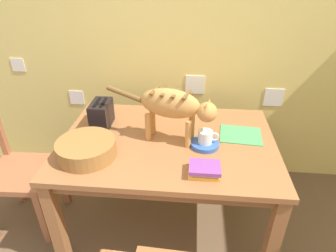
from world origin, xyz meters
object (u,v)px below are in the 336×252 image
cat (174,106)px  wooden_chair_far (14,170)px  coffee_mug (206,137)px  wicker_basket (86,148)px  toaster (101,114)px  dining_table (168,151)px  book_stack (204,169)px  magazine (241,135)px  saucer_bowl (205,144)px

cat → wooden_chair_far: (-1.09, -0.07, -0.50)m
coffee_mug → wicker_basket: bearing=-166.6°
wicker_basket → toaster: bearing=92.2°
dining_table → cat: 0.33m
book_stack → wicker_basket: bearing=171.6°
magazine → toaster: size_ratio=1.30×
coffee_mug → book_stack: bearing=-92.2°
coffee_mug → wooden_chair_far: bearing=-178.9°
cat → coffee_mug: bearing=90.2°
wicker_basket → toaster: toaster is taller
magazine → wicker_basket: size_ratio=0.77×
magazine → book_stack: book_stack is taller
cat → book_stack: bearing=44.7°
toaster → wooden_chair_far: wooden_chair_far is taller
coffee_mug → magazine: bearing=32.4°
cat → wooden_chair_far: size_ratio=0.72×
saucer_bowl → wicker_basket: bearing=-166.5°
wicker_basket → wooden_chair_far: bearing=167.0°
cat → toaster: bearing=-92.6°
saucer_bowl → toaster: bearing=164.3°
saucer_bowl → wooden_chair_far: (-1.28, -0.02, -0.28)m
book_stack → toaster: toaster is taller
wooden_chair_far → book_stack: bearing=77.0°
coffee_mug → toaster: 0.72m
saucer_bowl → wooden_chair_far: size_ratio=0.18×
coffee_mug → toaster: bearing=164.4°
wooden_chair_far → wicker_basket: bearing=74.6°
saucer_bowl → book_stack: (-0.01, -0.26, 0.01)m
dining_table → book_stack: book_stack is taller
wicker_basket → wooden_chair_far: size_ratio=0.36×
cat → wicker_basket: (-0.49, -0.21, -0.19)m
dining_table → wooden_chair_far: wooden_chair_far is taller
saucer_bowl → toaster: 0.72m
dining_table → book_stack: (0.22, -0.31, 0.11)m
cat → dining_table: bearing=-81.8°
cat → magazine: 0.50m
dining_table → toaster: (-0.46, 0.14, 0.17)m
dining_table → wooden_chair_far: (-1.05, -0.07, -0.18)m
book_stack → dining_table: bearing=125.4°
saucer_bowl → cat: bearing=166.2°
dining_table → wicker_basket: bearing=-154.6°
saucer_bowl → magazine: size_ratio=0.66×
magazine → wooden_chair_far: wooden_chair_far is taller
wicker_basket → toaster: size_ratio=1.69×
book_stack → wooden_chair_far: (-1.27, 0.24, -0.29)m
saucer_bowl → magazine: bearing=32.0°
cat → magazine: (0.43, 0.10, -0.24)m
dining_table → toaster: 0.51m
toaster → coffee_mug: bearing=-15.6°
magazine → book_stack: 0.48m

